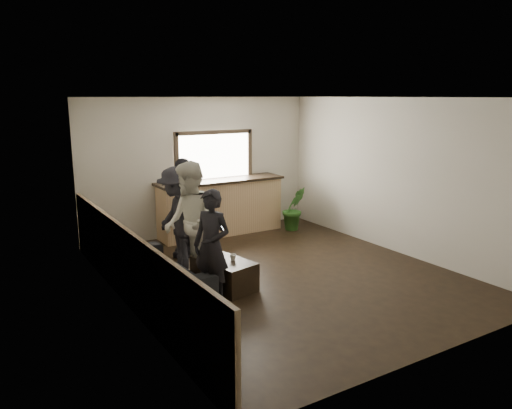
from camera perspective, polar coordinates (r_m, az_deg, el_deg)
ground at (r=8.14m, az=2.95°, el=-7.99°), size 5.00×6.00×0.01m
room_shell at (r=7.37m, az=-1.66°, el=1.71°), size 5.01×6.01×2.80m
bar_counter at (r=10.34m, az=-4.09°, el=0.11°), size 2.70×0.68×2.13m
sofa at (r=7.65m, az=-10.79°, el=-7.17°), size 0.92×2.09×0.60m
coffee_table at (r=7.56m, az=-3.67°, el=-7.89°), size 0.74×1.07×0.43m
cup_a at (r=7.49m, az=-5.00°, el=-5.98°), size 0.15×0.15×0.09m
cup_b at (r=7.45m, az=-2.65°, el=-6.04°), size 0.12×0.12×0.09m
potted_plant at (r=10.68m, az=4.37°, el=-0.46°), size 0.56×0.47×0.93m
person_a at (r=6.96m, az=-5.08°, el=-4.72°), size 0.61×0.69×1.58m
person_b at (r=7.55m, az=-7.57°, el=-2.22°), size 0.88×1.03×1.88m
person_c at (r=8.26m, az=-9.03°, el=-1.63°), size 0.64×1.11×1.71m
person_d at (r=8.95m, az=-8.19°, el=-0.32°), size 0.92×1.10×1.77m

